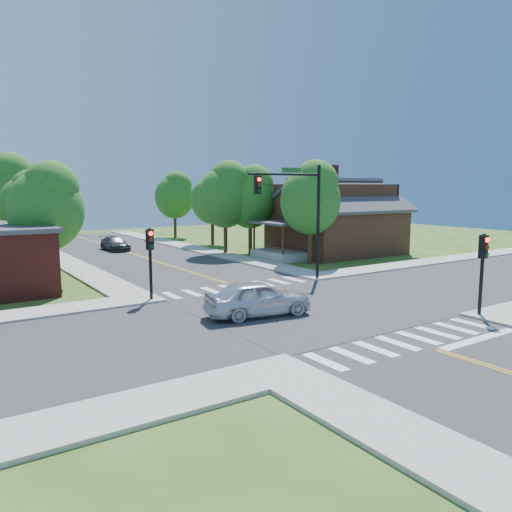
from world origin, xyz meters
TOP-DOWN VIEW (x-y plane):
  - ground at (0.00, 0.00)m, footprint 100.00×100.00m
  - road_ns at (0.00, 0.00)m, footprint 10.00×90.00m
  - road_ew at (0.00, 0.00)m, footprint 90.00×10.00m
  - intersection_patch at (0.00, 0.00)m, footprint 10.20×10.20m
  - sidewalk_ne at (15.82, 15.82)m, footprint 40.00×40.00m
  - crosswalk_north at (0.00, 6.20)m, footprint 8.85×2.00m
  - crosswalk_south at (0.00, -6.20)m, footprint 8.85×2.00m
  - centerline at (0.00, 0.00)m, footprint 0.30×90.00m
  - stop_bar at (2.50, -7.60)m, footprint 4.60×0.45m
  - signal_mast_ne at (3.91, 5.59)m, footprint 5.30×0.42m
  - signal_pole_se at (5.60, -5.62)m, footprint 0.34×0.42m
  - signal_pole_nw at (-5.60, 5.58)m, footprint 0.34×0.42m
  - house_ne at (15.11, 14.23)m, footprint 13.05×8.80m
  - tree_e_a at (9.42, 10.78)m, footprint 4.65×4.42m
  - tree_e_b at (8.98, 18.42)m, footprint 4.60×4.37m
  - tree_e_c at (9.40, 26.08)m, footprint 4.36×4.14m
  - tree_e_d at (9.36, 34.97)m, footprint 4.53×4.31m
  - tree_w_a at (-8.94, 12.97)m, footprint 4.36×4.15m
  - tree_w_b at (-8.68, 19.93)m, footprint 4.19×3.98m
  - tree_w_c at (-8.99, 27.63)m, footprint 5.12×4.86m
  - tree_house at (6.91, 19.22)m, footprint 4.78×4.54m
  - tree_bldg at (-8.41, 18.06)m, footprint 3.92×3.73m
  - car_silver at (-2.70, 0.07)m, footprint 3.53×5.49m
  - car_dgrey at (-0.48, 26.97)m, footprint 2.05×4.39m

SIDE VIEW (x-z plane):
  - ground at x=0.00m, z-range 0.00..0.00m
  - intersection_patch at x=0.00m, z-range -0.03..0.03m
  - stop_bar at x=2.50m, z-range -0.05..0.05m
  - road_ns at x=0.00m, z-range 0.00..0.04m
  - road_ew at x=0.00m, z-range 0.01..0.04m
  - crosswalk_north at x=0.00m, z-range 0.04..0.05m
  - crosswalk_south at x=0.00m, z-range 0.04..0.05m
  - centerline at x=0.00m, z-range 0.04..0.05m
  - sidewalk_ne at x=15.82m, z-range 0.00..0.14m
  - car_dgrey at x=-0.48m, z-range 0.00..1.24m
  - car_silver at x=-2.70m, z-range 0.00..1.65m
  - signal_pole_se at x=5.60m, z-range 0.76..4.56m
  - signal_pole_nw at x=-5.60m, z-range 0.76..4.56m
  - house_ne at x=15.11m, z-range -0.23..6.88m
  - tree_bldg at x=-8.41m, z-range 1.03..7.70m
  - tree_w_b at x=-8.68m, z-range 1.10..8.23m
  - signal_mast_ne at x=3.91m, z-range 1.25..8.45m
  - tree_e_c at x=9.40m, z-range 1.15..8.57m
  - tree_w_a at x=-8.94m, z-range 1.15..8.57m
  - tree_e_d at x=9.36m, z-range 1.20..8.90m
  - tree_e_b at x=8.98m, z-range 1.21..9.04m
  - tree_e_a at x=9.42m, z-range 1.23..9.13m
  - tree_house at x=6.91m, z-range 1.26..9.39m
  - tree_w_c at x=-8.99m, z-range 1.35..10.05m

